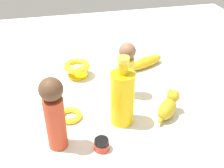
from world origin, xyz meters
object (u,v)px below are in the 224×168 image
Objects in this scene: bottle_tall at (122,97)px; nail_polish_jar at (102,144)px; banana at (146,62)px; person_figure_adult at (127,69)px; bowl at (77,68)px; cat_figurine at (168,106)px; person_figure_child at (54,113)px; bangle at (70,115)px.

bottle_tall is 5.18× the size of nail_polish_jar.
bottle_tall is at bearing -143.98° from banana.
bottle_tall is at bearing -110.74° from person_figure_adult.
banana is at bearing 1.81° from bowl.
cat_figurine is at bearing -50.97° from bowl.
bowl is (0.11, 0.39, -0.08)m from person_figure_child.
bangle is 1.80× the size of nail_polish_jar.
cat_figurine is 0.27m from nail_polish_jar.
bowl reaches higher than bangle.
bottle_tall is at bearing 16.74° from person_figure_child.
nail_polish_jar is at bearing -157.97° from cat_figurine.
bottle_tall is 2.19× the size of bowl.
person_figure_adult is (0.05, 0.14, 0.01)m from bottle_tall.
person_figure_adult is at bearing 60.11° from nail_polish_jar.
person_figure_child is 0.41m from bowl.
bottle_tall is 0.35m from bowl.
person_figure_child is at bearing -105.49° from bowl.
bottle_tall reaches higher than bowl.
person_figure_adult reaches higher than banana.
person_figure_adult is at bearing 37.70° from person_figure_child.
cat_figurine is at bearing -55.10° from person_figure_adult.
banana is at bearing 43.74° from person_figure_child.
banana reaches higher than bangle.
cat_figurine is (0.16, -0.01, -0.06)m from bottle_tall.
nail_polish_jar is at bearing -20.14° from person_figure_child.
person_figure_adult is at bearing -150.58° from banana.
banana is (0.20, 0.33, -0.08)m from bottle_tall.
person_figure_adult is 4.64× the size of nail_polish_jar.
cat_figurine is (0.27, -0.33, -0.00)m from bowl.
bottle_tall is 0.17m from cat_figurine.
nail_polish_jar reaches higher than bangle.
cat_figurine reaches higher than bowl.
person_figure_adult is 0.31m from nail_polish_jar.
person_figure_child is 2.23× the size of cat_figurine.
bowl is at bearing 108.49° from bottle_tall.
bangle is 0.26m from person_figure_adult.
person_figure_child reaches higher than person_figure_adult.
person_figure_adult reaches higher than bowl.
cat_figurine is (0.38, 0.06, -0.09)m from person_figure_child.
person_figure_child is (-0.22, -0.06, 0.03)m from bottle_tall.
bangle is at bearing -102.80° from bowl.
bottle_tall is at bearing -18.49° from bangle.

